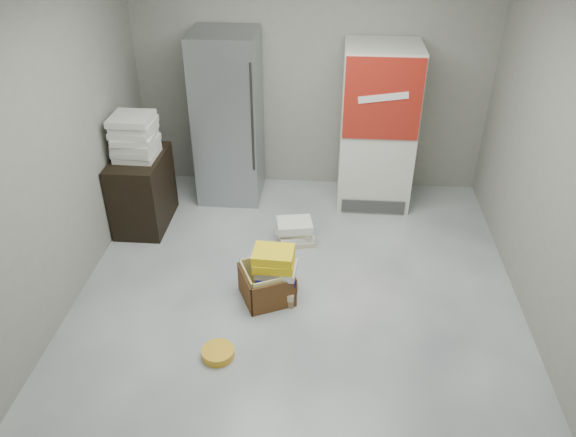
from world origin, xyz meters
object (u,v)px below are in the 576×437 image
(coke_cooler, at_px, (377,127))
(phonebook_stack_main, at_px, (275,275))
(steel_fridge, at_px, (228,118))
(wood_shelf, at_px, (143,191))
(cardboard_box, at_px, (267,285))

(coke_cooler, height_order, phonebook_stack_main, coke_cooler)
(steel_fridge, distance_m, phonebook_stack_main, 2.12)
(phonebook_stack_main, bearing_deg, steel_fridge, 108.83)
(wood_shelf, bearing_deg, cardboard_box, -38.33)
(steel_fridge, distance_m, wood_shelf, 1.23)
(steel_fridge, xyz_separation_m, wood_shelf, (-0.83, -0.73, -0.55))
(steel_fridge, distance_m, coke_cooler, 1.65)
(steel_fridge, distance_m, cardboard_box, 2.14)
(phonebook_stack_main, relative_size, cardboard_box, 0.93)
(coke_cooler, xyz_separation_m, cardboard_box, (-1.02, -1.88, -0.76))
(phonebook_stack_main, height_order, cardboard_box, phonebook_stack_main)
(phonebook_stack_main, bearing_deg, wood_shelf, 141.52)
(coke_cooler, relative_size, wood_shelf, 2.25)
(coke_cooler, distance_m, phonebook_stack_main, 2.19)
(cardboard_box, bearing_deg, wood_shelf, 116.82)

